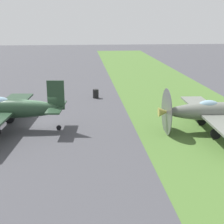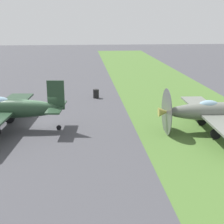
# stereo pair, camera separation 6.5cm
# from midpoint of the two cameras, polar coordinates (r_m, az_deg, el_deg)

# --- Properties ---
(ground_plane) EXTENTS (160.00, 160.00, 0.00)m
(ground_plane) POSITION_cam_midpoint_polar(r_m,az_deg,el_deg) (26.20, -11.94, -2.37)
(ground_plane) COLOR #424247
(grass_verge) EXTENTS (120.00, 11.00, 0.01)m
(grass_verge) POSITION_cam_midpoint_polar(r_m,az_deg,el_deg) (27.63, 14.82, -1.60)
(grass_verge) COLOR #476B2D
(grass_verge) RESTS_ON ground
(airplane_lead) EXTENTS (10.97, 8.69, 3.89)m
(airplane_lead) POSITION_cam_midpoint_polar(r_m,az_deg,el_deg) (25.55, -17.72, 0.55)
(airplane_lead) COLOR #233D28
(airplane_lead) RESTS_ON ground
(airplane_wingman) EXTENTS (10.25, 8.13, 3.66)m
(airplane_wingman) POSITION_cam_midpoint_polar(r_m,az_deg,el_deg) (25.10, 17.07, 0.12)
(airplane_wingman) COLOR slate
(airplane_wingman) RESTS_ON ground
(fuel_drum) EXTENTS (0.60, 0.60, 0.90)m
(fuel_drum) POSITION_cam_midpoint_polar(r_m,az_deg,el_deg) (34.58, -2.86, 3.15)
(fuel_drum) COLOR black
(fuel_drum) RESTS_ON ground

